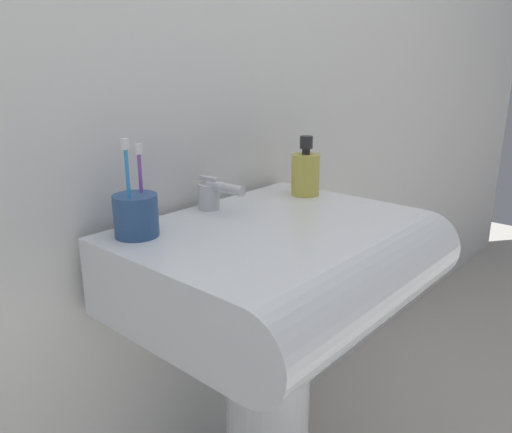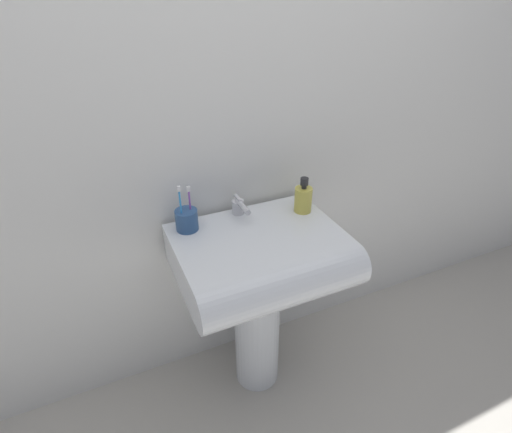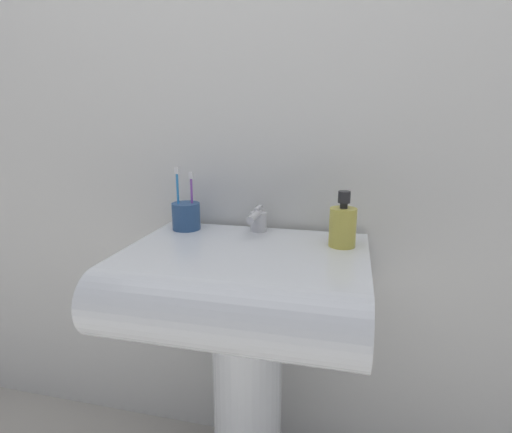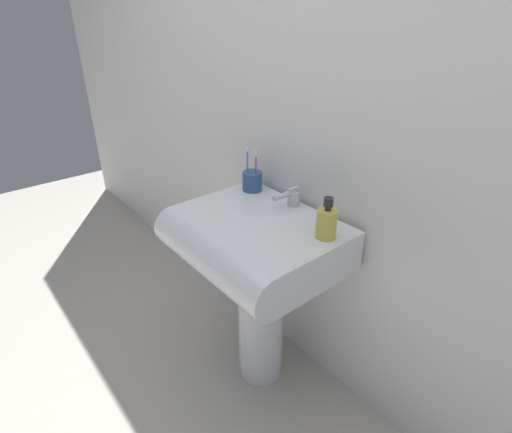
{
  "view_description": "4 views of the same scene",
  "coord_description": "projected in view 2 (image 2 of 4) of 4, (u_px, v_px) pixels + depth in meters",
  "views": [
    {
      "loc": [
        -0.76,
        -0.63,
        1.12
      ],
      "look_at": [
        -0.01,
        0.02,
        0.81
      ],
      "focal_mm": 35.0,
      "sensor_mm": 36.0,
      "label": 1
    },
    {
      "loc": [
        -0.52,
        -1.13,
        1.62
      ],
      "look_at": [
        -0.0,
        0.01,
        0.87
      ],
      "focal_mm": 28.0,
      "sensor_mm": 36.0,
      "label": 2
    },
    {
      "loc": [
        0.26,
        -0.96,
        1.13
      ],
      "look_at": [
        0.02,
        0.03,
        0.88
      ],
      "focal_mm": 28.0,
      "sensor_mm": 36.0,
      "label": 3
    },
    {
      "loc": [
        1.0,
        -0.86,
        1.5
      ],
      "look_at": [
        -0.0,
        -0.03,
        0.81
      ],
      "focal_mm": 28.0,
      "sensor_mm": 36.0,
      "label": 4
    }
  ],
  "objects": [
    {
      "name": "toothbrush_cup",
      "position": [
        187.0,
        220.0,
        1.5
      ],
      "size": [
        0.09,
        0.09,
        0.19
      ],
      "color": "#2D5184",
      "rests_on": "sink_basin"
    },
    {
      "name": "sink_pedestal",
      "position": [
        257.0,
        326.0,
        1.74
      ],
      "size": [
        0.2,
        0.2,
        0.64
      ],
      "primitive_type": "cylinder",
      "color": "white",
      "rests_on": "ground"
    },
    {
      "name": "soap_bottle",
      "position": [
        303.0,
        199.0,
        1.61
      ],
      "size": [
        0.07,
        0.07,
        0.15
      ],
      "color": "gold",
      "rests_on": "sink_basin"
    },
    {
      "name": "wall_back",
      "position": [
        229.0,
        109.0,
        1.49
      ],
      "size": [
        5.0,
        0.05,
        2.4
      ],
      "primitive_type": "cube",
      "color": "silver",
      "rests_on": "ground"
    },
    {
      "name": "faucet",
      "position": [
        239.0,
        207.0,
        1.59
      ],
      "size": [
        0.05,
        0.13,
        0.08
      ],
      "color": "silver",
      "rests_on": "sink_basin"
    },
    {
      "name": "ground_plane",
      "position": [
        257.0,
        373.0,
        1.9
      ],
      "size": [
        6.0,
        6.0,
        0.0
      ],
      "primitive_type": "plane",
      "color": "#ADA89E",
      "rests_on": "ground"
    },
    {
      "name": "sink_basin",
      "position": [
        264.0,
        260.0,
        1.49
      ],
      "size": [
        0.63,
        0.51,
        0.16
      ],
      "color": "white",
      "rests_on": "sink_pedestal"
    }
  ]
}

